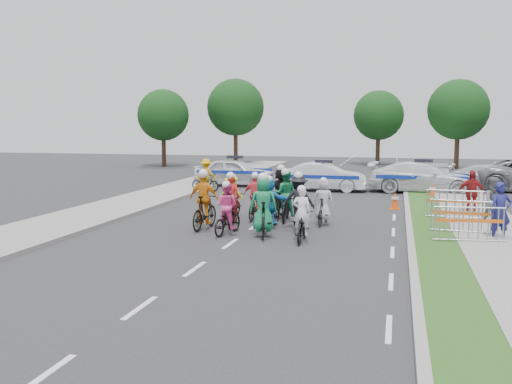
% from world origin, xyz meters
% --- Properties ---
extents(ground, '(90.00, 90.00, 0.00)m').
position_xyz_m(ground, '(0.00, 0.00, 0.00)').
color(ground, '#28282B').
rests_on(ground, ground).
extents(curb_right, '(0.20, 60.00, 0.12)m').
position_xyz_m(curb_right, '(5.10, 5.00, 0.06)').
color(curb_right, gray).
rests_on(curb_right, ground).
extents(grass_strip, '(1.20, 60.00, 0.11)m').
position_xyz_m(grass_strip, '(5.80, 5.00, 0.06)').
color(grass_strip, '#294B18').
rests_on(grass_strip, ground).
extents(sidewalk_right, '(2.40, 60.00, 0.13)m').
position_xyz_m(sidewalk_right, '(7.60, 5.00, 0.07)').
color(sidewalk_right, gray).
rests_on(sidewalk_right, ground).
extents(sidewalk_left, '(3.00, 60.00, 0.13)m').
position_xyz_m(sidewalk_left, '(-6.50, 5.00, 0.07)').
color(sidewalk_left, gray).
rests_on(sidewalk_left, ground).
extents(rider_0, '(0.62, 1.67, 1.69)m').
position_xyz_m(rider_0, '(1.96, 0.85, 0.56)').
color(rider_0, black).
rests_on(rider_0, ground).
extents(rider_1, '(0.93, 1.97, 2.00)m').
position_xyz_m(rider_1, '(0.70, 1.27, 0.77)').
color(rider_1, black).
rests_on(rider_1, ground).
extents(rider_2, '(0.88, 1.76, 1.72)m').
position_xyz_m(rider_2, '(-0.51, 1.38, 0.64)').
color(rider_2, black).
rests_on(rider_2, ground).
extents(rider_3, '(1.04, 1.95, 2.01)m').
position_xyz_m(rider_3, '(-1.48, 2.01, 0.77)').
color(rider_3, black).
rests_on(rider_3, ground).
extents(rider_4, '(1.17, 1.99, 1.94)m').
position_xyz_m(rider_4, '(1.55, 2.65, 0.75)').
color(rider_4, black).
rests_on(rider_4, ground).
extents(rider_5, '(1.48, 1.76, 1.79)m').
position_xyz_m(rider_5, '(0.54, 2.73, 0.76)').
color(rider_5, black).
rests_on(rider_5, ground).
extents(rider_6, '(0.95, 1.91, 1.86)m').
position_xyz_m(rider_6, '(-0.80, 2.84, 0.62)').
color(rider_6, black).
rests_on(rider_6, ground).
extents(rider_7, '(0.74, 1.62, 1.66)m').
position_xyz_m(rider_7, '(2.23, 3.78, 0.65)').
color(rider_7, black).
rests_on(rider_7, ground).
extents(rider_8, '(0.84, 1.92, 1.90)m').
position_xyz_m(rider_8, '(0.79, 4.31, 0.71)').
color(rider_8, black).
rests_on(rider_8, ground).
extents(rider_9, '(0.90, 1.69, 1.76)m').
position_xyz_m(rider_9, '(-0.30, 4.24, 0.68)').
color(rider_9, black).
rests_on(rider_9, ground).
extents(rider_10, '(0.97, 1.69, 1.70)m').
position_xyz_m(rider_10, '(-1.28, 4.54, 0.67)').
color(rider_10, black).
rests_on(rider_10, ground).
extents(rider_11, '(1.57, 1.88, 1.97)m').
position_xyz_m(rider_11, '(0.47, 5.16, 0.82)').
color(rider_11, black).
rests_on(rider_11, ground).
extents(police_car_0, '(4.57, 1.87, 1.55)m').
position_xyz_m(police_car_0, '(-4.22, 15.16, 0.78)').
color(police_car_0, white).
rests_on(police_car_0, ground).
extents(police_car_1, '(4.48, 1.63, 1.47)m').
position_xyz_m(police_car_1, '(0.94, 13.95, 0.73)').
color(police_car_1, white).
rests_on(police_car_1, ground).
extents(police_car_2, '(5.54, 2.61, 1.56)m').
position_xyz_m(police_car_2, '(5.94, 14.32, 0.78)').
color(police_car_2, white).
rests_on(police_car_2, ground).
extents(civilian_sedan, '(5.06, 2.73, 1.39)m').
position_xyz_m(civilian_sedan, '(9.64, 15.93, 0.70)').
color(civilian_sedan, '#B1B2B6').
rests_on(civilian_sedan, ground).
extents(spectator_0, '(0.74, 0.59, 1.77)m').
position_xyz_m(spectator_0, '(7.67, 2.29, 0.89)').
color(spectator_0, navy).
rests_on(spectator_0, ground).
extents(spectator_1, '(0.95, 0.82, 1.69)m').
position_xyz_m(spectator_1, '(7.88, 4.81, 0.84)').
color(spectator_1, slate).
rests_on(spectator_1, ground).
extents(spectator_2, '(1.06, 0.56, 1.71)m').
position_xyz_m(spectator_2, '(7.44, 7.35, 0.86)').
color(spectator_2, maroon).
rests_on(spectator_2, ground).
extents(marshal_hiviz, '(1.10, 0.66, 1.66)m').
position_xyz_m(marshal_hiviz, '(-5.04, 12.59, 0.83)').
color(marshal_hiviz, '#DDA80B').
rests_on(marshal_hiviz, ground).
extents(barrier_0, '(2.04, 0.71, 1.12)m').
position_xyz_m(barrier_0, '(6.70, 1.48, 0.56)').
color(barrier_0, '#A5A8AD').
rests_on(barrier_0, ground).
extents(barrier_1, '(2.04, 0.72, 1.12)m').
position_xyz_m(barrier_1, '(6.70, 2.89, 0.56)').
color(barrier_1, '#A5A8AD').
rests_on(barrier_1, ground).
extents(barrier_2, '(2.03, 0.63, 1.12)m').
position_xyz_m(barrier_2, '(6.70, 5.74, 0.56)').
color(barrier_2, '#A5A8AD').
rests_on(barrier_2, ground).
extents(cone_0, '(0.40, 0.40, 0.70)m').
position_xyz_m(cone_0, '(4.61, 8.19, 0.34)').
color(cone_0, '#F24C0C').
rests_on(cone_0, ground).
extents(cone_1, '(0.40, 0.40, 0.70)m').
position_xyz_m(cone_1, '(6.29, 12.30, 0.34)').
color(cone_1, '#F24C0C').
rests_on(cone_1, ground).
extents(parked_bike, '(1.77, 1.02, 0.88)m').
position_xyz_m(parked_bike, '(-5.05, 12.42, 0.44)').
color(parked_bike, black).
rests_on(parked_bike, ground).
extents(tree_0, '(4.20, 4.20, 6.30)m').
position_xyz_m(tree_0, '(-14.00, 28.00, 4.19)').
color(tree_0, '#382619').
rests_on(tree_0, ground).
extents(tree_1, '(4.55, 4.55, 6.82)m').
position_xyz_m(tree_1, '(9.00, 30.00, 4.54)').
color(tree_1, '#382619').
rests_on(tree_1, ground).
extents(tree_3, '(4.90, 4.90, 7.35)m').
position_xyz_m(tree_3, '(-9.00, 32.00, 4.89)').
color(tree_3, '#382619').
rests_on(tree_3, ground).
extents(tree_4, '(4.20, 4.20, 6.30)m').
position_xyz_m(tree_4, '(3.00, 34.00, 4.19)').
color(tree_4, '#382619').
rests_on(tree_4, ground).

